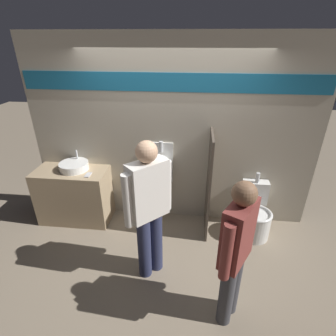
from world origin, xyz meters
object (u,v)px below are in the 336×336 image
object	(u,v)px
sink_basin	(74,166)
toilet	(255,217)
urinal_near_counter	(161,171)
cell_phone	(88,175)
person_in_vest	(236,251)
person_with_lanyard	(149,207)

from	to	relation	value
sink_basin	toilet	bearing A→B (deg)	-2.48
urinal_near_counter	toilet	distance (m)	1.52
urinal_near_counter	toilet	xyz separation A→B (m)	(1.39, -0.19, -0.57)
toilet	urinal_near_counter	bearing A→B (deg)	172.05
cell_phone	person_in_vest	xyz separation A→B (m)	(1.90, -1.30, 0.03)
urinal_near_counter	person_in_vest	bearing A→B (deg)	-59.86
person_in_vest	person_with_lanyard	world-z (taller)	person_with_lanyard
urinal_near_counter	person_with_lanyard	xyz separation A→B (m)	(0.01, -1.04, 0.09)
cell_phone	toilet	xyz separation A→B (m)	(2.41, 0.04, -0.57)
urinal_near_counter	person_with_lanyard	distance (m)	1.05
sink_basin	person_in_vest	size ratio (longest dim) A/B	0.26
person_with_lanyard	urinal_near_counter	bearing A→B (deg)	46.44
sink_basin	cell_phone	world-z (taller)	sink_basin
person_in_vest	person_with_lanyard	distance (m)	1.01
cell_phone	urinal_near_counter	size ratio (longest dim) A/B	0.11
sink_basin	toilet	distance (m)	2.75
person_in_vest	person_with_lanyard	xyz separation A→B (m)	(-0.88, 0.49, 0.07)
cell_phone	toilet	bearing A→B (deg)	0.99
urinal_near_counter	toilet	world-z (taller)	urinal_near_counter
person_with_lanyard	cell_phone	bearing A→B (deg)	97.58
toilet	person_in_vest	world-z (taller)	person_in_vest
sink_basin	person_with_lanyard	distance (m)	1.61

